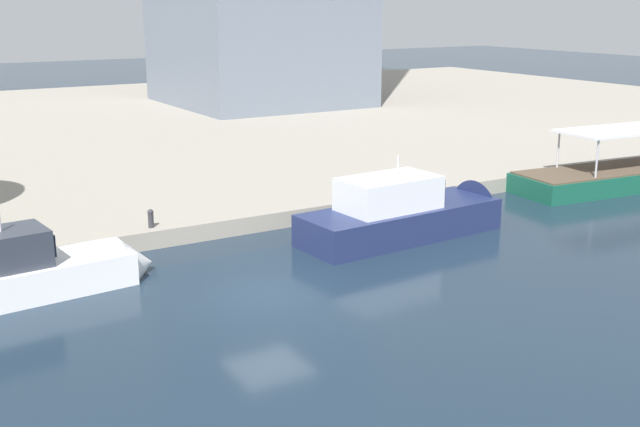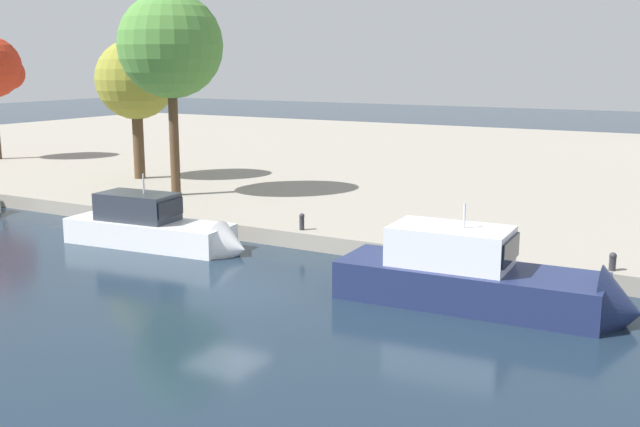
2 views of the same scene
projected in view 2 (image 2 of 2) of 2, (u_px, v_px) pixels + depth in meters
ground_plane at (225, 294)px, 25.85m from camera, size 220.00×220.00×0.00m
dock_promenade at (509, 166)px, 54.75m from camera, size 120.00×55.00×0.71m
motor_yacht_1 at (159, 233)px, 32.32m from camera, size 8.67×2.99×3.89m
motor_yacht_2 at (486, 284)px, 24.35m from camera, size 9.66×3.31×4.22m
mooring_bollard_1 at (613, 261)px, 26.07m from camera, size 0.26×0.26×0.65m
mooring_bollard_2 at (302, 221)px, 32.37m from camera, size 0.24×0.24×0.73m
tree_1 at (168, 49)px, 39.57m from camera, size 5.61×5.51×10.69m
tree_2 at (136, 80)px, 45.86m from camera, size 4.81×4.81×8.45m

